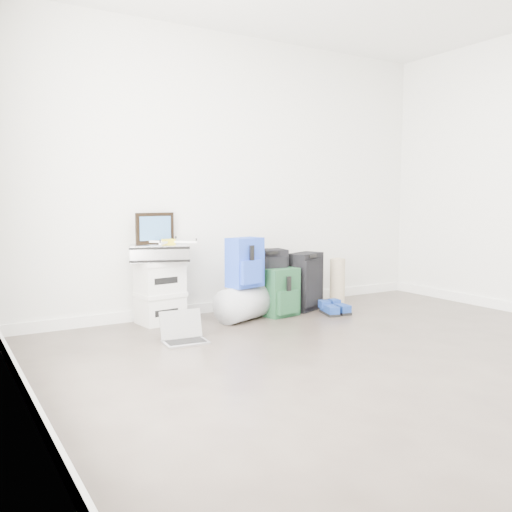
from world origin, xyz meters
TOP-DOWN VIEW (x-y plane):
  - ground at (0.00, 0.00)m, footprint 5.00×5.00m
  - room_envelope at (0.00, 0.02)m, footprint 4.52×5.02m
  - boxes_stack at (-0.91, 2.30)m, footprint 0.43×0.36m
  - briefcase at (-0.91, 2.30)m, footprint 0.60×0.52m
  - painting at (-0.91, 2.40)m, footprint 0.37×0.07m
  - drone at (-0.83, 2.28)m, footprint 0.43×0.43m
  - duffel_bag at (-0.21, 2.01)m, footprint 0.59×0.48m
  - blue_backpack at (-0.21, 1.98)m, footprint 0.36×0.29m
  - large_suitcase at (0.12, 2.16)m, footprint 0.43×0.31m
  - green_backpack at (0.19, 1.98)m, footprint 0.35×0.28m
  - carry_on at (0.55, 2.10)m, footprint 0.42×0.35m
  - shoes at (0.68, 1.80)m, footprint 0.28×0.30m
  - rolled_rug at (1.02, 2.17)m, footprint 0.16×0.16m
  - laptop at (-0.99, 1.60)m, footprint 0.36×0.27m

SIDE VIEW (x-z plane):
  - ground at x=0.00m, z-range 0.00..0.00m
  - shoes at x=0.68m, z-range 0.00..0.09m
  - laptop at x=-0.99m, z-range -0.06..0.18m
  - duffel_bag at x=-0.21m, z-range 0.00..0.32m
  - green_backpack at x=0.19m, z-range -0.01..0.45m
  - rolled_rug at x=1.02m, z-range 0.00..0.49m
  - boxes_stack at x=-0.91m, z-range 0.00..0.57m
  - carry_on at x=0.55m, z-range 0.00..0.58m
  - large_suitcase at x=0.12m, z-range 0.00..0.63m
  - blue_backpack at x=-0.21m, z-range 0.31..0.76m
  - briefcase at x=-0.91m, z-range 0.56..0.71m
  - drone at x=-0.83m, z-range 0.71..0.76m
  - painting at x=-0.91m, z-range 0.71..0.99m
  - room_envelope at x=0.00m, z-range 0.37..3.08m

